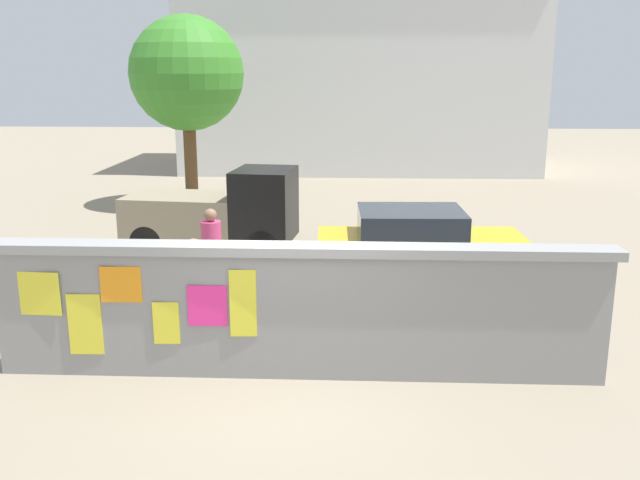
{
  "coord_description": "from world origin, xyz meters",
  "views": [
    {
      "loc": [
        0.67,
        -8.48,
        3.94
      ],
      "look_at": [
        0.18,
        2.19,
        1.29
      ],
      "focal_mm": 39.33,
      "sensor_mm": 36.0,
      "label": 1
    }
  ],
  "objects_px": {
    "person_walking": "(211,245)",
    "tree_roadside": "(187,74)",
    "car_parked": "(418,245)",
    "bicycle_near": "(309,320)",
    "motorcycle": "(112,303)",
    "person_bystander": "(195,282)",
    "auto_rickshaw_truck": "(220,212)"
  },
  "relations": [
    {
      "from": "person_bystander",
      "to": "tree_roadside",
      "type": "bearing_deg",
      "value": 103.06
    },
    {
      "from": "auto_rickshaw_truck",
      "to": "tree_roadside",
      "type": "xyz_separation_m",
      "value": [
        -1.82,
        5.33,
        2.83
      ]
    },
    {
      "from": "bicycle_near",
      "to": "person_bystander",
      "type": "relative_size",
      "value": 1.03
    },
    {
      "from": "bicycle_near",
      "to": "person_walking",
      "type": "xyz_separation_m",
      "value": [
        -1.78,
        1.88,
        0.62
      ]
    },
    {
      "from": "tree_roadside",
      "to": "bicycle_near",
      "type": "bearing_deg",
      "value": -68.65
    },
    {
      "from": "car_parked",
      "to": "bicycle_near",
      "type": "relative_size",
      "value": 2.31
    },
    {
      "from": "car_parked",
      "to": "person_bystander",
      "type": "bearing_deg",
      "value": -136.6
    },
    {
      "from": "motorcycle",
      "to": "car_parked",
      "type": "bearing_deg",
      "value": 29.26
    },
    {
      "from": "person_walking",
      "to": "motorcycle",
      "type": "bearing_deg",
      "value": -128.14
    },
    {
      "from": "auto_rickshaw_truck",
      "to": "car_parked",
      "type": "relative_size",
      "value": 0.97
    },
    {
      "from": "motorcycle",
      "to": "auto_rickshaw_truck",
      "type": "bearing_deg",
      "value": 80.7
    },
    {
      "from": "person_walking",
      "to": "car_parked",
      "type": "bearing_deg",
      "value": 17.61
    },
    {
      "from": "person_walking",
      "to": "tree_roadside",
      "type": "relative_size",
      "value": 0.3
    },
    {
      "from": "bicycle_near",
      "to": "person_walking",
      "type": "relative_size",
      "value": 1.03
    },
    {
      "from": "auto_rickshaw_truck",
      "to": "person_bystander",
      "type": "bearing_deg",
      "value": -83.11
    },
    {
      "from": "motorcycle",
      "to": "bicycle_near",
      "type": "height_order",
      "value": "bicycle_near"
    },
    {
      "from": "motorcycle",
      "to": "tree_roadside",
      "type": "distance_m",
      "value": 10.62
    },
    {
      "from": "auto_rickshaw_truck",
      "to": "bicycle_near",
      "type": "xyz_separation_m",
      "value": [
        2.23,
        -5.05,
        -0.54
      ]
    },
    {
      "from": "car_parked",
      "to": "motorcycle",
      "type": "distance_m",
      "value": 5.55
    },
    {
      "from": "person_walking",
      "to": "tree_roadside",
      "type": "bearing_deg",
      "value": 104.99
    },
    {
      "from": "bicycle_near",
      "to": "motorcycle",
      "type": "bearing_deg",
      "value": 173.98
    },
    {
      "from": "car_parked",
      "to": "motorcycle",
      "type": "bearing_deg",
      "value": -150.74
    },
    {
      "from": "motorcycle",
      "to": "person_walking",
      "type": "xyz_separation_m",
      "value": [
        1.23,
        1.56,
        0.52
      ]
    },
    {
      "from": "car_parked",
      "to": "motorcycle",
      "type": "relative_size",
      "value": 2.05
    },
    {
      "from": "person_walking",
      "to": "tree_roadside",
      "type": "height_order",
      "value": "tree_roadside"
    },
    {
      "from": "motorcycle",
      "to": "tree_roadside",
      "type": "bearing_deg",
      "value": 95.93
    },
    {
      "from": "car_parked",
      "to": "person_walking",
      "type": "distance_m",
      "value": 3.8
    },
    {
      "from": "auto_rickshaw_truck",
      "to": "bicycle_near",
      "type": "height_order",
      "value": "auto_rickshaw_truck"
    },
    {
      "from": "tree_roadside",
      "to": "motorcycle",
      "type": "bearing_deg",
      "value": -84.07
    },
    {
      "from": "bicycle_near",
      "to": "tree_roadside",
      "type": "xyz_separation_m",
      "value": [
        -4.05,
        10.37,
        3.36
      ]
    },
    {
      "from": "auto_rickshaw_truck",
      "to": "motorcycle",
      "type": "distance_m",
      "value": 4.81
    },
    {
      "from": "auto_rickshaw_truck",
      "to": "tree_roadside",
      "type": "distance_m",
      "value": 6.3
    }
  ]
}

